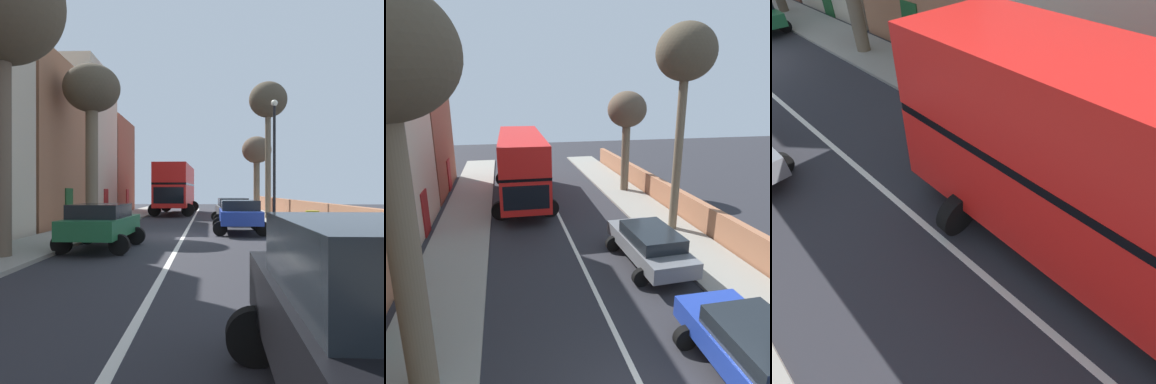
# 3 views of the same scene
# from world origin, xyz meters

# --- Properties ---
(ground_plane) EXTENTS (84.00, 84.00, 0.00)m
(ground_plane) POSITION_xyz_m (0.00, 0.00, 0.00)
(ground_plane) COLOR #28282D
(road_centre_line) EXTENTS (0.16, 54.00, 0.01)m
(road_centre_line) POSITION_xyz_m (0.00, 0.00, 0.00)
(road_centre_line) COLOR silver
(road_centre_line) RESTS_ON ground
(sidewalk_left) EXTENTS (2.60, 60.00, 0.12)m
(sidewalk_left) POSITION_xyz_m (-4.90, 0.00, 0.06)
(sidewalk_left) COLOR gray
(sidewalk_left) RESTS_ON ground
(sidewalk_right) EXTENTS (2.60, 60.00, 0.12)m
(sidewalk_right) POSITION_xyz_m (4.90, 0.00, 0.06)
(sidewalk_right) COLOR gray
(sidewalk_right) RESTS_ON ground
(boundary_wall_right) EXTENTS (0.36, 54.00, 1.39)m
(boundary_wall_right) POSITION_xyz_m (6.45, 0.00, 0.69)
(boundary_wall_right) COLOR #9E6647
(boundary_wall_right) RESTS_ON ground
(double_decker_bus) EXTENTS (3.71, 10.62, 4.06)m
(double_decker_bus) POSITION_xyz_m (-1.70, 16.76, 2.35)
(double_decker_bus) COLOR red
(double_decker_bus) RESTS_ON ground
(parked_car_green_left_1) EXTENTS (2.54, 4.09, 1.52)m
(parked_car_green_left_1) POSITION_xyz_m (-2.50, -4.30, 0.89)
(parked_car_green_left_1) COLOR #1E6038
(parked_car_green_left_1) RESTS_ON ground
(parked_car_blue_right_2) EXTENTS (2.50, 4.07, 1.53)m
(parked_car_blue_right_2) POSITION_xyz_m (2.50, 1.11, 0.89)
(parked_car_blue_right_2) COLOR #1E389E
(parked_car_blue_right_2) RESTS_ON ground
(parked_car_grey_right_3) EXTENTS (2.55, 4.63, 1.52)m
(parked_car_grey_right_3) POSITION_xyz_m (2.50, 6.92, 0.89)
(parked_car_grey_right_3) COLOR slate
(parked_car_grey_right_3) RESTS_ON ground
(street_tree_right_1) EXTENTS (2.49, 2.49, 6.45)m
(street_tree_right_1) POSITION_xyz_m (5.14, 17.07, 5.18)
(street_tree_right_1) COLOR brown
(street_tree_right_1) RESTS_ON sidewalk_right
(street_tree_left_2) EXTENTS (3.56, 3.56, 8.81)m
(street_tree_left_2) POSITION_xyz_m (-4.76, -6.56, 7.06)
(street_tree_left_2) COLOR brown
(street_tree_left_2) RESTS_ON sidewalk_left
(street_tree_right_3) EXTENTS (2.57, 2.57, 9.19)m
(street_tree_right_3) POSITION_xyz_m (5.08, 9.97, 7.83)
(street_tree_right_3) COLOR brown
(street_tree_right_3) RESTS_ON sidewalk_right
(street_tree_left_4) EXTENTS (2.85, 2.85, 8.17)m
(street_tree_left_4) POSITION_xyz_m (-4.77, 2.42, 6.68)
(street_tree_left_4) COLOR brown
(street_tree_left_4) RESTS_ON sidewalk_left
(lamppost_right) EXTENTS (0.32, 0.32, 6.31)m
(lamppost_right) POSITION_xyz_m (4.30, 2.40, 3.81)
(lamppost_right) COLOR black
(lamppost_right) RESTS_ON sidewalk_right
(litter_bin_right) EXTENTS (0.55, 0.55, 1.03)m
(litter_bin_right) POSITION_xyz_m (5.30, -1.00, 0.64)
(litter_bin_right) COLOR black
(litter_bin_right) RESTS_ON sidewalk_right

